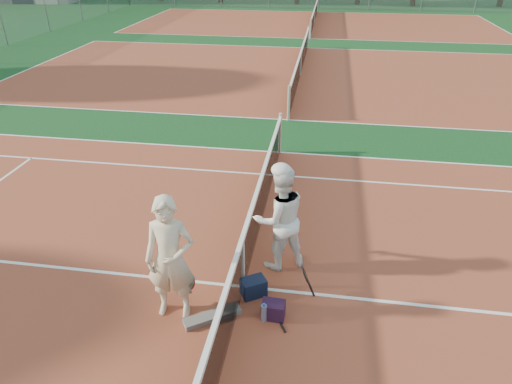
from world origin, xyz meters
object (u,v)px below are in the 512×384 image
(sports_bag_navy, at_px, (253,287))
(sports_bag_purple, at_px, (273,310))
(water_bottle, at_px, (264,313))
(net_main, at_px, (243,262))
(racket_red, at_px, (190,289))
(racket_black_held, at_px, (305,283))
(player_a, at_px, (170,259))
(player_b, at_px, (280,218))
(racket_spare, at_px, (273,311))

(sports_bag_navy, height_order, sports_bag_purple, sports_bag_navy)
(water_bottle, bearing_deg, sports_bag_navy, 114.18)
(net_main, distance_m, water_bottle, 0.90)
(racket_red, bearing_deg, racket_black_held, -45.36)
(player_a, xyz_separation_m, player_b, (1.43, 1.41, -0.06))
(net_main, height_order, racket_spare, net_main)
(net_main, relative_size, sports_bag_navy, 28.46)
(racket_spare, bearing_deg, player_b, -26.11)
(sports_bag_purple, bearing_deg, water_bottle, -142.06)
(net_main, distance_m, player_b, 0.97)
(player_b, height_order, racket_spare, player_b)
(racket_spare, height_order, water_bottle, water_bottle)
(player_b, xyz_separation_m, water_bottle, (-0.06, -1.41, -0.80))
(racket_red, distance_m, sports_bag_purple, 1.33)
(net_main, bearing_deg, water_bottle, -57.93)
(sports_bag_purple, height_order, water_bottle, water_bottle)
(player_a, xyz_separation_m, sports_bag_purple, (1.50, 0.11, -0.86))
(player_a, distance_m, racket_spare, 1.80)
(racket_black_held, relative_size, sports_bag_purple, 1.65)
(racket_red, height_order, sports_bag_purple, racket_red)
(racket_black_held, xyz_separation_m, racket_spare, (-0.44, -0.41, -0.27))
(racket_red, xyz_separation_m, sports_bag_purple, (1.31, -0.09, -0.15))
(player_b, bearing_deg, racket_black_held, 94.68)
(racket_red, height_order, sports_bag_navy, racket_red)
(player_a, xyz_separation_m, racket_spare, (1.49, 0.22, -0.99))
(player_a, xyz_separation_m, water_bottle, (1.37, 0.01, -0.86))
(net_main, relative_size, racket_red, 18.70)
(racket_spare, bearing_deg, player_a, 69.74)
(player_b, distance_m, water_bottle, 1.62)
(player_b, relative_size, racket_red, 3.23)
(net_main, relative_size, racket_black_held, 19.23)
(racket_spare, relative_size, water_bottle, 2.00)
(racket_spare, bearing_deg, racket_black_held, -76.25)
(player_b, height_order, racket_black_held, player_b)
(racket_red, relative_size, sports_bag_navy, 1.52)
(net_main, height_order, player_a, player_a)
(player_a, relative_size, racket_spare, 3.35)
(racket_spare, bearing_deg, sports_bag_purple, 155.87)
(racket_red, height_order, racket_black_held, racket_red)
(racket_red, distance_m, water_bottle, 1.21)
(racket_black_held, xyz_separation_m, water_bottle, (-0.56, -0.62, -0.14))
(racket_red, bearing_deg, sports_bag_navy, -38.44)
(racket_black_held, distance_m, sports_bag_navy, 0.82)
(player_b, bearing_deg, racket_spare, 64.93)
(net_main, height_order, sports_bag_purple, net_main)
(racket_black_held, relative_size, racket_spare, 0.95)
(racket_spare, xyz_separation_m, sports_bag_navy, (-0.37, 0.33, 0.14))
(racket_black_held, bearing_deg, player_a, 4.65)
(racket_red, relative_size, water_bottle, 1.96)
(player_a, relative_size, sports_bag_navy, 5.21)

